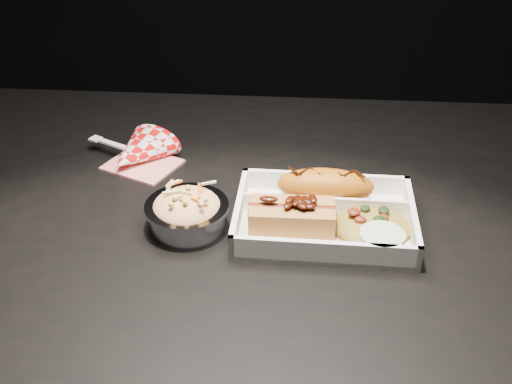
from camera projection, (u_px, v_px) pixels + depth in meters
The scene contains 8 objects.
dining_table at pixel (249, 253), 1.01m from camera, with size 1.20×0.80×0.75m.
food_tray at pixel (324, 220), 0.91m from camera, with size 0.25×0.19×0.04m.
fried_pastry at pixel (325, 186), 0.94m from camera, with size 0.14×0.06×0.05m, color #B05D11.
hotdog at pixel (292, 216), 0.88m from camera, with size 0.12×0.06×0.06m.
fried_rice_mound at pixel (372, 220), 0.88m from camera, with size 0.11×0.09×0.03m, color #A3822F.
cupcake_liner at pixel (382, 243), 0.84m from camera, with size 0.06×0.06×0.03m, color #B7D6A1.
foil_coleslaw_cup at pixel (187, 211), 0.89m from camera, with size 0.12×0.12×0.06m.
napkin_fork at pixel (137, 154), 1.06m from camera, with size 0.17×0.14×0.10m.
Camera 1 is at (0.07, -0.80, 1.28)m, focal length 45.00 mm.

